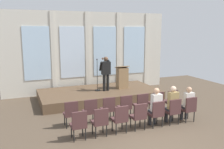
{
  "coord_description": "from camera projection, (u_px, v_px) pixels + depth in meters",
  "views": [
    {
      "loc": [
        -3.71,
        -6.3,
        3.3
      ],
      "look_at": [
        0.08,
        3.15,
        1.46
      ],
      "focal_mm": 38.91,
      "sensor_mm": 36.0,
      "label": 1
    }
  ],
  "objects": [
    {
      "name": "mic_stand",
      "position": [
        97.0,
        84.0,
        11.71
      ],
      "size": [
        0.28,
        0.28,
        1.55
      ],
      "color": "black",
      "rests_on": "stage_platform"
    },
    {
      "name": "chair_r0_c0",
      "position": [
        71.0,
        112.0,
        8.34
      ],
      "size": [
        0.46,
        0.44,
        0.94
      ],
      "color": "black",
      "rests_on": "ground"
    },
    {
      "name": "lectern",
      "position": [
        122.0,
        77.0,
        12.17
      ],
      "size": [
        0.6,
        0.48,
        1.16
      ],
      "color": "#93724C",
      "rests_on": "stage_platform"
    },
    {
      "name": "audience_r1_c5",
      "position": [
        172.0,
        103.0,
        8.62
      ],
      "size": [
        0.36,
        0.39,
        1.39
      ],
      "color": "#2D2D33",
      "rests_on": "ground"
    },
    {
      "name": "chair_r0_c6",
      "position": [
        171.0,
        100.0,
        9.84
      ],
      "size": [
        0.46,
        0.44,
        0.94
      ],
      "color": "black",
      "rests_on": "ground"
    },
    {
      "name": "chair_r1_c1",
      "position": [
        100.0,
        120.0,
        7.59
      ],
      "size": [
        0.46,
        0.44,
        0.94
      ],
      "color": "black",
      "rests_on": "ground"
    },
    {
      "name": "chair_r0_c5",
      "position": [
        157.0,
        102.0,
        9.59
      ],
      "size": [
        0.46,
        0.44,
        0.94
      ],
      "color": "black",
      "rests_on": "ground"
    },
    {
      "name": "chair_r1_c0",
      "position": [
        79.0,
        123.0,
        7.34
      ],
      "size": [
        0.46,
        0.44,
        0.94
      ],
      "color": "black",
      "rests_on": "ground"
    },
    {
      "name": "rear_partition",
      "position": [
        90.0,
        52.0,
        13.09
      ],
      "size": [
        9.01,
        0.14,
        4.29
      ],
      "color": "beige",
      "rests_on": "ground"
    },
    {
      "name": "chair_r1_c3",
      "position": [
        139.0,
        115.0,
        8.09
      ],
      "size": [
        0.46,
        0.44,
        0.94
      ],
      "color": "black",
      "rests_on": "ground"
    },
    {
      "name": "chair_r0_c2",
      "position": [
        108.0,
        108.0,
        8.84
      ],
      "size": [
        0.46,
        0.44,
        0.94
      ],
      "color": "black",
      "rests_on": "ground"
    },
    {
      "name": "chair_r1_c4",
      "position": [
        157.0,
        112.0,
        8.34
      ],
      "size": [
        0.46,
        0.44,
        0.94
      ],
      "color": "black",
      "rests_on": "ground"
    },
    {
      "name": "audience_r1_c6",
      "position": [
        188.0,
        102.0,
        8.88
      ],
      "size": [
        0.36,
        0.39,
        1.3
      ],
      "color": "#2D2D33",
      "rests_on": "ground"
    },
    {
      "name": "speaker",
      "position": [
        106.0,
        71.0,
        11.59
      ],
      "size": [
        0.52,
        0.69,
        1.66
      ],
      "color": "black",
      "rests_on": "stage_platform"
    },
    {
      "name": "chair_r0_c3",
      "position": [
        125.0,
        105.0,
        9.09
      ],
      "size": [
        0.46,
        0.44,
        0.94
      ],
      "color": "black",
      "rests_on": "ground"
    },
    {
      "name": "chair_r0_c1",
      "position": [
        90.0,
        110.0,
        8.59
      ],
      "size": [
        0.46,
        0.44,
        0.94
      ],
      "color": "black",
      "rests_on": "ground"
    },
    {
      "name": "stage_platform",
      "position": [
        99.0,
        95.0,
        11.86
      ],
      "size": [
        5.69,
        2.83,
        0.43
      ],
      "primitive_type": "cube",
      "color": "brown",
      "rests_on": "ground"
    },
    {
      "name": "chair_r1_c5",
      "position": [
        173.0,
        110.0,
        8.59
      ],
      "size": [
        0.46,
        0.44,
        0.94
      ],
      "color": "black",
      "rests_on": "ground"
    },
    {
      "name": "chair_r1_c2",
      "position": [
        120.0,
        117.0,
        7.84
      ],
      "size": [
        0.46,
        0.44,
        0.94
      ],
      "color": "black",
      "rests_on": "ground"
    },
    {
      "name": "chair_r0_c4",
      "position": [
        141.0,
        103.0,
        9.34
      ],
      "size": [
        0.46,
        0.44,
        0.94
      ],
      "color": "black",
      "rests_on": "ground"
    },
    {
      "name": "chair_r1_c6",
      "position": [
        189.0,
        108.0,
        8.84
      ],
      "size": [
        0.46,
        0.44,
        0.94
      ],
      "color": "black",
      "rests_on": "ground"
    },
    {
      "name": "audience_r1_c4",
      "position": [
        156.0,
        105.0,
        8.37
      ],
      "size": [
        0.36,
        0.39,
        1.38
      ],
      "color": "#2D2D33",
      "rests_on": "ground"
    },
    {
      "name": "ground_plane",
      "position": [
        146.0,
        136.0,
        7.7
      ],
      "size": [
        16.41,
        16.41,
        0.0
      ],
      "primitive_type": "plane",
      "color": "brown"
    }
  ]
}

